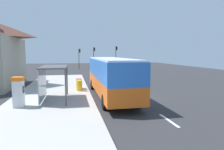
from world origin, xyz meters
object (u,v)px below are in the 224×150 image
traffic_light_median (94,54)px  bus (111,75)px  ticket_machine (18,92)px  bus_shelter (50,74)px  traffic_light_far_side (79,55)px  recycling_bin_yellow (79,86)px  recycling_bin_red (79,83)px  white_van (107,64)px  traffic_light_near_side (116,54)px  sedan_near (104,66)px  recycling_bin_orange (79,85)px  sedan_far (100,64)px

traffic_light_median → bus: bearing=-93.7°
ticket_machine → bus_shelter: (1.80, 1.58, 0.93)m
traffic_light_far_side → traffic_light_median: traffic_light_median is taller
recycling_bin_yellow → traffic_light_far_side: (1.10, 29.22, 2.49)m
recycling_bin_red → traffic_light_median: 29.11m
white_van → traffic_light_near_side: (3.30, 5.68, 2.15)m
recycling_bin_yellow → recycling_bin_red: same height
sedan_near → recycling_bin_red: size_ratio=4.69×
recycling_bin_yellow → traffic_light_near_side: size_ratio=0.18×
traffic_light_median → sedan_near: bearing=-58.5°
traffic_light_far_side → traffic_light_median: 3.59m
recycling_bin_orange → traffic_light_median: 29.80m
recycling_bin_red → traffic_light_far_side: 27.95m
recycling_bin_yellow → traffic_light_near_side: 30.16m
traffic_light_median → bus_shelter: 34.06m
white_van → ticket_machine: (-10.41, -27.64, -0.17)m
bus_shelter → sedan_far: bearing=76.5°
recycling_bin_yellow → recycling_bin_orange: size_ratio=1.00×
sedan_far → recycling_bin_orange: sedan_far is taller
recycling_bin_orange → bus_shelter: (-2.21, -4.03, 1.44)m
bus → recycling_bin_orange: 4.04m
recycling_bin_orange → traffic_light_median: bearing=81.1°
sedan_far → recycling_bin_orange: 32.96m
ticket_machine → traffic_light_median: size_ratio=0.38×
ticket_machine → recycling_bin_red: (4.01, 6.30, -0.52)m
recycling_bin_orange → traffic_light_median: size_ratio=0.19×
bus → sedan_far: size_ratio=2.48×
bus → recycling_bin_red: bus is taller
traffic_light_near_side → traffic_light_far_side: traffic_light_near_side is taller
recycling_bin_yellow → bus_shelter: bus_shelter is taller
sedan_near → traffic_light_median: 4.45m
ticket_machine → traffic_light_far_side: bearing=81.5°
recycling_bin_red → traffic_light_median: bearing=80.9°
ticket_machine → traffic_light_far_side: traffic_light_far_side is taller
white_van → traffic_light_near_side: 6.91m
white_van → traffic_light_median: 7.77m
recycling_bin_yellow → sedan_near: bearing=76.4°
recycling_bin_orange → recycling_bin_red: size_ratio=1.00×
traffic_light_median → white_van: bearing=-76.1°
white_van → traffic_light_far_side: (-5.30, 6.48, 1.80)m
traffic_light_near_side → bus_shelter: size_ratio=1.32×
recycling_bin_red → bus_shelter: 5.41m
white_van → recycling_bin_red: white_van is taller
ticket_machine → recycling_bin_yellow: size_ratio=2.04×
recycling_bin_yellow → traffic_light_median: traffic_light_median is taller
recycling_bin_orange → ticket_machine: bearing=-125.6°
sedan_far → traffic_light_far_side: traffic_light_far_side is taller
bus → white_van: size_ratio=2.11×
recycling_bin_orange → traffic_light_median: traffic_light_median is taller
sedan_near → traffic_light_far_side: traffic_light_far_side is taller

